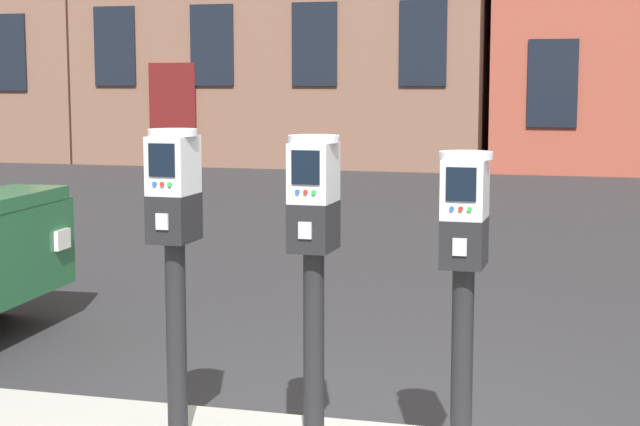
{
  "coord_description": "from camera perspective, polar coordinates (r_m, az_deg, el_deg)",
  "views": [
    {
      "loc": [
        0.98,
        -4.34,
        1.73
      ],
      "look_at": [
        -0.17,
        -0.15,
        1.17
      ],
      "focal_mm": 57.38,
      "sensor_mm": 36.0,
      "label": 1
    }
  ],
  "objects": [
    {
      "name": "parking_meter_near_kerb",
      "position": [
        4.51,
        -8.13,
        -0.81
      ],
      "size": [
        0.22,
        0.25,
        1.39
      ],
      "rotation": [
        0.0,
        0.0,
        -1.58
      ],
      "color": "black",
      "rests_on": "sidewalk_slab"
    },
    {
      "name": "parking_meter_twin_adjacent",
      "position": [
        4.3,
        -0.36,
        -1.3
      ],
      "size": [
        0.22,
        0.25,
        1.37
      ],
      "rotation": [
        0.0,
        0.0,
        -1.58
      ],
      "color": "black",
      "rests_on": "sidewalk_slab"
    },
    {
      "name": "parking_meter_end_of_row",
      "position": [
        4.18,
        8.03,
        -2.16
      ],
      "size": [
        0.22,
        0.25,
        1.31
      ],
      "rotation": [
        0.0,
        0.0,
        -1.58
      ],
      "color": "black",
      "rests_on": "sidewalk_slab"
    }
  ]
}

